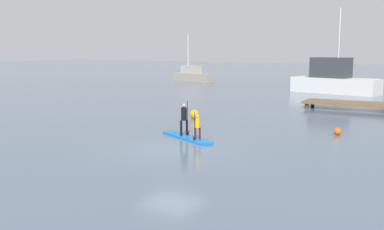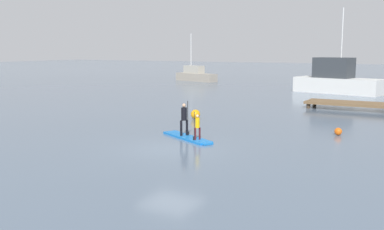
% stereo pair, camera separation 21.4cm
% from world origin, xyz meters
% --- Properties ---
extents(ground_plane, '(240.00, 240.00, 0.00)m').
position_xyz_m(ground_plane, '(0.00, 0.00, 0.00)').
color(ground_plane, slate).
extents(paddleboard_near, '(3.50, 2.30, 0.10)m').
position_xyz_m(paddleboard_near, '(-0.48, 2.34, 0.05)').
color(paddleboard_near, blue).
rests_on(paddleboard_near, ground).
extents(paddler_adult, '(0.38, 0.46, 1.71)m').
position_xyz_m(paddler_adult, '(-0.77, 2.51, 1.02)').
color(paddler_adult, black).
rests_on(paddler_adult, paddleboard_near).
extents(paddler_child_solo, '(0.29, 0.38, 1.36)m').
position_xyz_m(paddler_child_solo, '(0.28, 1.92, 0.78)').
color(paddler_child_solo, '#4C1419').
rests_on(paddler_child_solo, paddleboard_near).
extents(fishing_boat_green_midground, '(6.71, 3.36, 6.41)m').
position_xyz_m(fishing_boat_green_midground, '(-19.09, 36.86, 0.81)').
color(fishing_boat_green_midground, '#9E9384').
rests_on(fishing_boat_green_midground, ground).
extents(motor_boat_small_navy, '(8.84, 4.53, 8.28)m').
position_xyz_m(motor_boat_small_navy, '(1.08, 29.20, 1.31)').
color(motor_boat_small_navy, silver).
rests_on(motor_boat_small_navy, ground).
extents(floating_dock, '(10.19, 2.37, 0.52)m').
position_xyz_m(floating_dock, '(6.50, 17.36, 0.43)').
color(floating_dock, brown).
rests_on(floating_dock, ground).
extents(mooring_buoy_near, '(0.59, 0.59, 0.59)m').
position_xyz_m(mooring_buoy_near, '(-3.15, 7.96, 0.29)').
color(mooring_buoy_near, orange).
rests_on(mooring_buoy_near, ground).
extents(mooring_buoy_mid, '(0.39, 0.39, 0.39)m').
position_xyz_m(mooring_buoy_mid, '(5.76, 6.85, 0.19)').
color(mooring_buoy_mid, orange).
rests_on(mooring_buoy_mid, ground).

